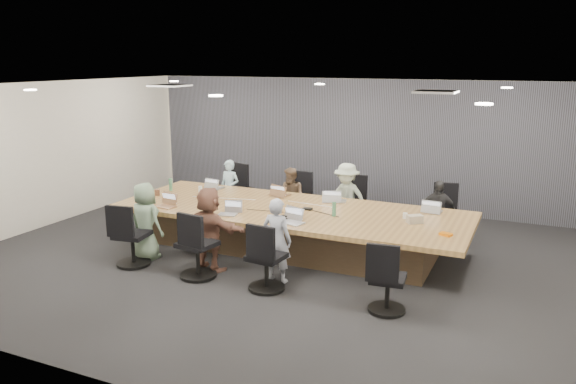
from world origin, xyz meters
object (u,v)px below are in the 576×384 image
at_px(laptop_3, 432,211).
at_px(bottle_clear, 200,192).
at_px(chair_4, 132,240).
at_px(chair_5, 198,249).
at_px(person_3, 437,213).
at_px(person_6, 277,240).
at_px(chair_6, 266,262).
at_px(person_2, 346,198).
at_px(chair_2, 352,207).
at_px(laptop_6, 292,223).
at_px(chair_3, 440,217).
at_px(canvas_bag, 415,219).
at_px(conference_table, 290,228).
at_px(chair_0, 238,193).
at_px(bottle_green_right, 334,209).
at_px(person_0, 230,189).
at_px(mug_brown, 157,192).
at_px(laptop_1, 280,195).
at_px(stapler, 286,217).
at_px(laptop_4, 166,207).
at_px(person_5, 210,229).
at_px(chair_1, 299,202).
at_px(chair_7, 388,284).
at_px(bottle_green_left, 171,184).
at_px(laptop_0, 215,188).
at_px(laptop_5, 227,215).
at_px(snack_packet, 446,234).
at_px(laptop_2, 337,201).
at_px(person_1, 292,197).

distance_m(laptop_3, bottle_clear, 4.10).
relative_size(chair_4, chair_5, 0.97).
relative_size(person_3, person_6, 0.92).
bearing_deg(chair_6, person_2, 92.50).
height_order(chair_2, laptop_6, chair_2).
distance_m(chair_3, canvas_bag, 1.75).
xyz_separation_m(conference_table, chair_0, (-1.98, 1.70, 0.04)).
height_order(chair_4, bottle_green_right, bottle_green_right).
relative_size(person_0, mug_brown, 11.19).
distance_m(chair_6, bottle_clear, 2.79).
xyz_separation_m(chair_6, laptop_1, (-0.96, 2.50, 0.34)).
bearing_deg(mug_brown, stapler, -9.29).
bearing_deg(laptop_4, chair_0, 98.44).
bearing_deg(person_5, conference_table, -105.29).
bearing_deg(chair_1, chair_4, 67.44).
bearing_deg(canvas_bag, chair_7, -89.00).
relative_size(chair_2, bottle_green_left, 3.43).
xyz_separation_m(chair_7, laptop_1, (-2.72, 2.50, 0.36)).
relative_size(chair_1, mug_brown, 7.21).
bearing_deg(laptop_0, chair_3, -162.19).
relative_size(chair_5, mug_brown, 8.08).
distance_m(chair_7, person_5, 2.94).
distance_m(laptop_5, canvas_bag, 2.99).
distance_m(chair_0, laptop_3, 4.31).
distance_m(chair_1, person_3, 2.83).
bearing_deg(stapler, canvas_bag, 4.42).
bearing_deg(bottle_green_right, bottle_green_left, 173.25).
relative_size(chair_4, person_6, 0.66).
bearing_deg(canvas_bag, person_3, 84.90).
distance_m(conference_table, person_2, 1.48).
relative_size(chair_5, chair_7, 1.13).
distance_m(laptop_1, stapler, 1.62).
distance_m(laptop_0, person_5, 2.47).
distance_m(chair_5, laptop_5, 0.95).
distance_m(person_2, person_3, 1.68).
relative_size(person_6, stapler, 7.91).
relative_size(chair_1, snack_packet, 4.68).
bearing_deg(chair_6, chair_5, -174.45).
bearing_deg(chair_1, bottle_green_left, 34.67).
xyz_separation_m(chair_3, stapler, (-2.03, -2.32, 0.36)).
relative_size(person_0, laptop_0, 3.72).
distance_m(laptop_3, person_6, 2.83).
xyz_separation_m(bottle_clear, snack_packet, (4.44, -0.43, -0.10)).
height_order(laptop_0, laptop_2, same).
bearing_deg(chair_5, laptop_2, 71.34).
relative_size(chair_3, laptop_0, 2.52).
relative_size(laptop_1, person_6, 0.28).
bearing_deg(bottle_clear, chair_3, 23.12).
bearing_deg(chair_2, laptop_5, 61.89).
bearing_deg(person_1, laptop_0, -147.91).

